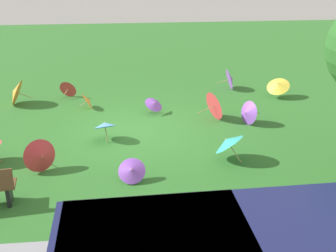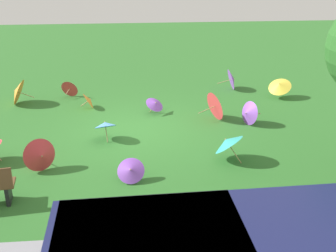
# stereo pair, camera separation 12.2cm
# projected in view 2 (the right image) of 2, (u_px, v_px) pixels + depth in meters

# --- Properties ---
(ground) EXTENTS (40.00, 40.00, 0.00)m
(ground) POSITION_uv_depth(u_px,v_px,m) (136.00, 130.00, 12.62)
(ground) COLOR #2D6B28
(parasol_yellow_0) EXTENTS (1.12, 1.12, 0.78)m
(parasol_yellow_0) POSITION_uv_depth(u_px,v_px,m) (280.00, 85.00, 15.13)
(parasol_yellow_0) COLOR tan
(parasol_yellow_0) RESTS_ON ground
(parasol_red_0) EXTENTS (0.71, 0.62, 0.65)m
(parasol_red_0) POSITION_uv_depth(u_px,v_px,m) (70.00, 88.00, 15.35)
(parasol_red_0) COLOR tan
(parasol_red_0) RESTS_ON ground
(parasol_purple_0) EXTENTS (0.74, 0.80, 0.75)m
(parasol_purple_0) POSITION_uv_depth(u_px,v_px,m) (248.00, 113.00, 12.84)
(parasol_purple_0) COLOR tan
(parasol_purple_0) RESTS_ON ground
(parasol_orange_0) EXTENTS (0.83, 0.94, 0.92)m
(parasol_orange_0) POSITION_uv_depth(u_px,v_px,m) (17.00, 91.00, 14.54)
(parasol_orange_0) COLOR tan
(parasol_orange_0) RESTS_ON ground
(parasol_purple_1) EXTENTS (0.75, 0.81, 0.82)m
(parasol_purple_1) POSITION_uv_depth(u_px,v_px,m) (232.00, 79.00, 16.11)
(parasol_purple_1) COLOR tan
(parasol_purple_1) RESTS_ON ground
(parasol_blue_0) EXTENTS (0.78, 0.78, 0.66)m
(parasol_blue_0) POSITION_uv_depth(u_px,v_px,m) (105.00, 125.00, 11.79)
(parasol_blue_0) COLOR tan
(parasol_blue_0) RESTS_ON ground
(parasol_red_1) EXTENTS (0.84, 0.86, 0.82)m
(parasol_red_1) POSITION_uv_depth(u_px,v_px,m) (41.00, 156.00, 10.12)
(parasol_red_1) COLOR tan
(parasol_red_1) RESTS_ON ground
(parasol_purple_2) EXTENTS (0.70, 0.60, 0.55)m
(parasol_purple_2) POSITION_uv_depth(u_px,v_px,m) (131.00, 170.00, 9.69)
(parasol_purple_2) COLOR tan
(parasol_purple_2) RESTS_ON ground
(parasol_orange_1) EXTENTS (0.56, 0.67, 0.56)m
(parasol_orange_1) POSITION_uv_depth(u_px,v_px,m) (89.00, 100.00, 14.24)
(parasol_orange_1) COLOR tan
(parasol_orange_1) RESTS_ON ground
(parasol_purple_4) EXTENTS (0.82, 0.81, 0.56)m
(parasol_purple_4) POSITION_uv_depth(u_px,v_px,m) (155.00, 104.00, 13.71)
(parasol_purple_4) COLOR tan
(parasol_purple_4) RESTS_ON ground
(parasol_teal_1) EXTENTS (1.06, 1.08, 0.83)m
(parasol_teal_1) POSITION_uv_depth(u_px,v_px,m) (227.00, 142.00, 10.60)
(parasol_teal_1) COLOR tan
(parasol_teal_1) RESTS_ON ground
(parasol_red_2) EXTENTS (1.00, 1.00, 0.94)m
(parasol_red_2) POSITION_uv_depth(u_px,v_px,m) (218.00, 105.00, 13.23)
(parasol_red_2) COLOR tan
(parasol_red_2) RESTS_ON ground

